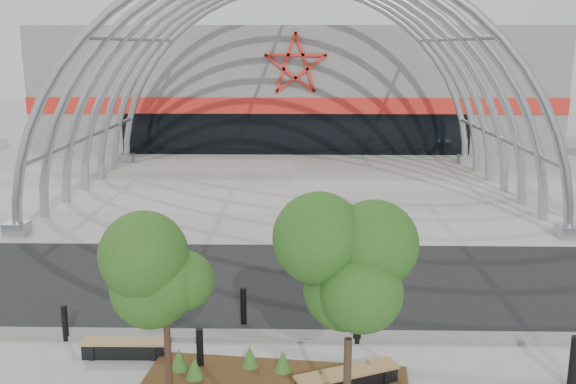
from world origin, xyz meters
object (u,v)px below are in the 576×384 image
object	(u,v)px
bench_0	(124,349)
bench_1	(347,381)
street_tree_1	(349,292)
street_tree_0	(163,255)
bollard_2	(200,349)

from	to	relation	value
bench_0	bench_1	bearing A→B (deg)	-15.63
street_tree_1	bench_1	xyz separation A→B (m)	(0.15, 1.84, -2.64)
street_tree_0	bench_1	bearing A→B (deg)	3.16
street_tree_0	bench_0	distance (m)	3.42
bench_1	bollard_2	bearing A→B (deg)	164.89
bench_0	bollard_2	world-z (taller)	bollard_2
street_tree_1	bench_0	bearing A→B (deg)	145.87
bench_1	bench_0	bearing A→B (deg)	164.37
street_tree_0	bollard_2	distance (m)	2.71
bench_0	bollard_2	size ratio (longest dim) A/B	2.01
street_tree_1	bollard_2	distance (m)	4.64
street_tree_1	bollard_2	world-z (taller)	street_tree_1
bench_0	bollard_2	bearing A→B (deg)	-16.53
bench_0	bench_1	size ratio (longest dim) A/B	0.86
street_tree_0	bench_0	size ratio (longest dim) A/B	2.17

